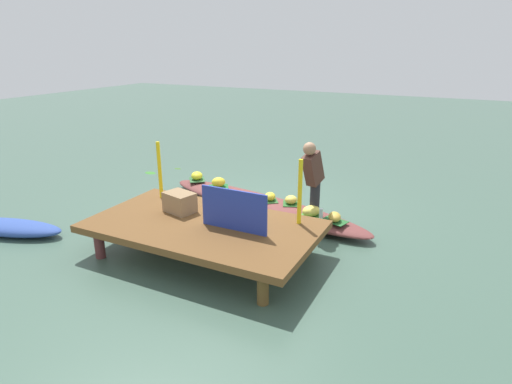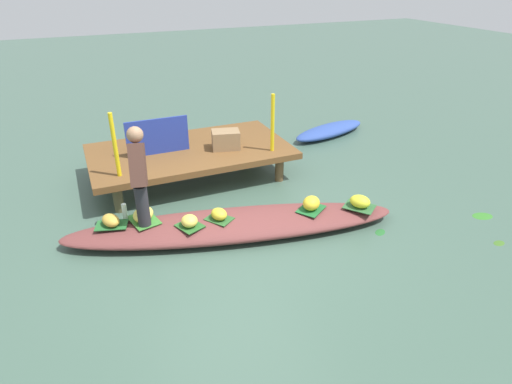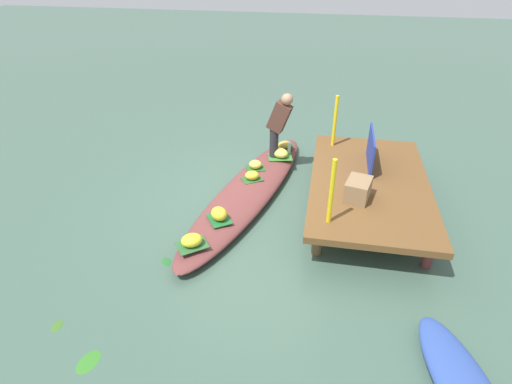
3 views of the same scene
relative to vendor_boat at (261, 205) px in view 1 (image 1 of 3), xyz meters
The scene contains 25 objects.
canal_water 0.12m from the vendor_boat, ahead, with size 40.00×40.00×0.00m, color #415E4E.
dock_platform 1.94m from the vendor_boat, 90.72° to the left, with size 3.20×1.80×0.50m.
vendor_boat is the anchor object (origin of this frame).
moored_boat 4.15m from the vendor_boat, 40.42° to the left, with size 1.84×0.53×0.22m, color #314DA0.
leaf_mat_0 1.73m from the vendor_boat, 14.43° to the right, with size 0.39×0.30×0.01m, color #2F6033.
banana_bunch_0 1.74m from the vendor_boat, 14.43° to the right, with size 0.28×0.23×0.16m, color yellow.
leaf_mat_1 0.59m from the vendor_boat, behind, with size 0.31×0.27×0.01m, color #285F25.
banana_bunch_1 0.61m from the vendor_boat, behind, with size 0.22×0.21×0.15m, color #E9CF50.
leaf_mat_2 1.55m from the vendor_boat, 164.22° to the left, with size 0.39×0.25×0.01m, color #24622C.
banana_bunch_2 1.55m from the vendor_boat, 164.22° to the left, with size 0.28×0.19×0.14m, color gold.
leaf_mat_3 1.16m from the vendor_boat, 160.64° to the left, with size 0.44×0.31×0.01m, color #3A7E2F.
banana_bunch_3 1.17m from the vendor_boat, 160.64° to the left, with size 0.31×0.24×0.17m, color #E9D654.
leaf_mat_4 0.22m from the vendor_boat, behind, with size 0.33×0.25×0.01m, color #2B5C29.
banana_bunch_4 0.27m from the vendor_boat, behind, with size 0.24×0.19×0.15m, color yellow.
leaf_mat_5 1.07m from the vendor_boat, 12.42° to the right, with size 0.37×0.29×0.01m, color #1E632D.
banana_bunch_5 1.08m from the vendor_boat, 12.42° to the right, with size 0.27×0.22×0.19m, color yellow.
vendor_person 1.39m from the vendor_boat, 162.31° to the left, with size 0.28×0.48×1.23m.
water_bottle 1.41m from the vendor_boat, 158.05° to the left, with size 0.06×0.06×0.21m, color silver.
market_banner 2.09m from the vendor_boat, 105.34° to the left, with size 0.97×0.03×0.57m, color #24379B.
railing_post_west 1.98m from the vendor_boat, 133.05° to the left, with size 0.06×0.06×0.92m, color yellow.
railing_post_east 1.95m from the vendor_boat, 48.10° to the left, with size 0.06×0.06×0.92m, color yellow.
produce_crate 1.85m from the vendor_boat, 72.82° to the left, with size 0.44×0.32×0.30m, color #8F704D.
drifting_plant_0 3.42m from the vendor_boat, 27.64° to the right, with size 0.17×0.11×0.01m, color #3D6A24.
drifting_plant_1 3.54m from the vendor_boat, 16.52° to the right, with size 0.30×0.20×0.01m, color #347B28.
drifting_plant_2 1.96m from the vendor_boat, 23.31° to the right, with size 0.19×0.12×0.01m, color #26682C.
Camera 1 is at (-3.17, 6.53, 2.88)m, focal length 30.10 mm.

